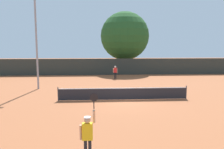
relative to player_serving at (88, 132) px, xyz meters
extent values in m
plane|color=#9E5633|center=(2.37, 9.27, -1.12)|extent=(120.00, 120.00, 0.00)
cube|color=#232328|center=(2.37, 9.27, -0.65)|extent=(10.11, 0.03, 0.91)
cube|color=white|center=(2.37, 9.27, -0.19)|extent=(10.11, 0.04, 0.06)
cylinder|color=#333338|center=(-2.68, 9.27, -0.59)|extent=(0.08, 0.08, 1.07)
cylinder|color=#333338|center=(7.42, 9.27, -0.59)|extent=(0.08, 0.08, 1.07)
cube|color=#2D332D|center=(2.37, 24.59, 0.06)|extent=(39.73, 0.12, 2.37)
cube|color=yellow|center=(-0.01, -0.01, 0.03)|extent=(0.38, 0.22, 0.62)
sphere|color=tan|center=(-0.01, -0.01, 0.45)|extent=(0.24, 0.24, 0.24)
cylinder|color=white|center=(-0.01, -0.01, 0.55)|extent=(0.25, 0.25, 0.04)
cylinder|color=tan|center=(-0.25, -0.01, 0.00)|extent=(0.09, 0.18, 0.59)
cylinder|color=tan|center=(0.23, 0.07, 0.55)|extent=(0.09, 0.33, 0.57)
cylinder|color=black|center=(0.23, 0.13, 0.95)|extent=(0.04, 0.11, 0.28)
ellipsoid|color=black|center=(0.23, 0.19, 1.24)|extent=(0.30, 0.13, 0.36)
cube|color=red|center=(2.62, 20.51, -0.02)|extent=(0.38, 0.22, 0.59)
sphere|color=tan|center=(2.62, 20.51, 0.38)|extent=(0.23, 0.23, 0.23)
cylinder|color=white|center=(2.62, 20.51, 0.48)|extent=(0.24, 0.24, 0.04)
cylinder|color=black|center=(2.54, 20.51, -0.72)|extent=(0.12, 0.12, 0.80)
cylinder|color=black|center=(2.70, 20.51, -0.72)|extent=(0.12, 0.12, 0.80)
cylinder|color=tan|center=(2.38, 20.51, -0.05)|extent=(0.09, 0.17, 0.57)
cylinder|color=tan|center=(2.86, 20.51, -0.05)|extent=(0.09, 0.16, 0.57)
sphere|color=#CCE033|center=(2.02, 12.11, -1.09)|extent=(0.07, 0.07, 0.07)
cylinder|color=gray|center=(-5.49, 14.30, 3.46)|extent=(0.18, 0.18, 9.16)
cylinder|color=brown|center=(4.79, 28.54, 0.32)|extent=(0.56, 0.56, 2.87)
sphere|color=#235123|center=(4.79, 28.54, 4.67)|extent=(7.78, 7.78, 7.78)
cube|color=black|center=(9.22, 32.49, -0.52)|extent=(2.24, 4.34, 0.90)
cube|color=#2D333D|center=(9.22, 32.19, 0.25)|extent=(1.87, 2.33, 0.64)
cylinder|color=black|center=(8.37, 33.89, -0.82)|extent=(0.22, 0.60, 0.60)
cylinder|color=black|center=(10.07, 33.89, -0.82)|extent=(0.22, 0.60, 0.60)
cylinder|color=black|center=(8.37, 31.09, -0.82)|extent=(0.22, 0.60, 0.60)
cylinder|color=black|center=(10.07, 31.09, -0.82)|extent=(0.22, 0.60, 0.60)
cube|color=navy|center=(12.55, 32.80, -0.52)|extent=(2.16, 4.31, 0.90)
cube|color=#2D333D|center=(12.55, 32.50, 0.25)|extent=(1.83, 2.30, 0.64)
cylinder|color=black|center=(11.70, 34.20, -0.82)|extent=(0.22, 0.60, 0.60)
cylinder|color=black|center=(13.40, 34.20, -0.82)|extent=(0.22, 0.60, 0.60)
cylinder|color=black|center=(11.70, 31.40, -0.82)|extent=(0.22, 0.60, 0.60)
cylinder|color=black|center=(13.40, 31.40, -0.82)|extent=(0.22, 0.60, 0.60)
camera|label=1|loc=(0.38, -7.79, 3.10)|focal=35.78mm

